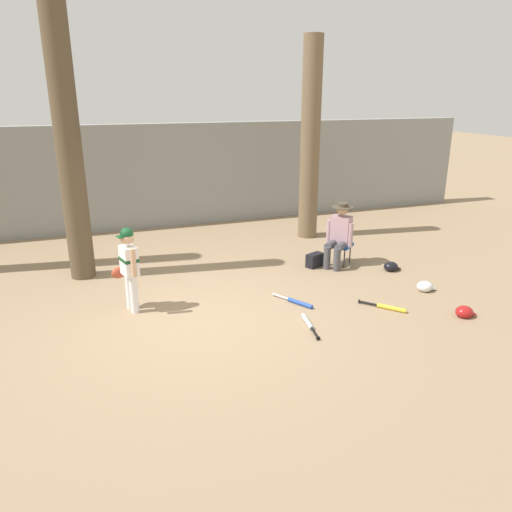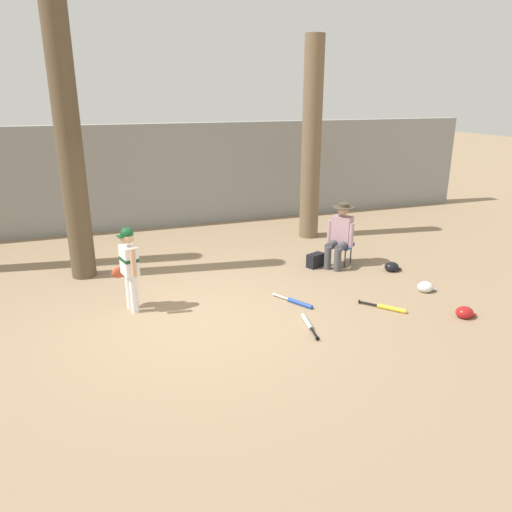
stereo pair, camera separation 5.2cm
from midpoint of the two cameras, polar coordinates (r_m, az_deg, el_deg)
The scene contains 14 objects.
ground_plane at distance 7.23m, azimuth -6.64°, elevation -7.52°, with size 60.00×60.00×0.00m, color #937A5B.
concrete_back_wall at distance 12.23m, azimuth -13.29°, elevation 8.97°, with size 18.00×0.36×2.48m, color gray.
tree_near_player at distance 8.93m, azimuth -21.09°, elevation 10.94°, with size 0.61×0.61×4.94m.
tree_behind_spectator at distance 11.05m, azimuth 6.17°, elevation 11.99°, with size 0.61×0.61×4.45m.
young_ballplayer at distance 7.50m, azimuth -14.86°, elevation -0.91°, with size 0.41×0.57×1.31m.
folding_stool at distance 9.53m, azimuth 9.67°, elevation 1.18°, with size 0.56×0.56×0.41m.
seated_spectator at distance 9.37m, azimuth 9.53°, elevation 2.64°, with size 0.65×0.61×1.20m.
handbag_beside_stool at distance 9.37m, azimuth 6.73°, elevation -0.48°, with size 0.34×0.18×0.26m, color black.
bat_blue_youth at distance 7.73m, azimuth 4.62°, elevation -5.38°, with size 0.42×0.71×0.07m.
bat_aluminum_silver at distance 7.06m, azimuth 5.95°, elevation -7.84°, with size 0.18×0.74×0.07m.
bat_yellow_trainer at distance 7.79m, azimuth 14.93°, elevation -5.80°, with size 0.52×0.61×0.07m.
batting_helmet_black at distance 9.45m, azimuth 15.32°, elevation -1.20°, with size 0.32×0.24×0.18m.
batting_helmet_white at distance 8.66m, azimuth 18.95°, elevation -3.39°, with size 0.32×0.24×0.18m.
batting_helmet_red at distance 7.89m, azimuth 22.97°, elevation -6.02°, with size 0.31×0.24×0.18m.
Camera 1 is at (-1.47, -6.34, 3.15)m, focal length 34.27 mm.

